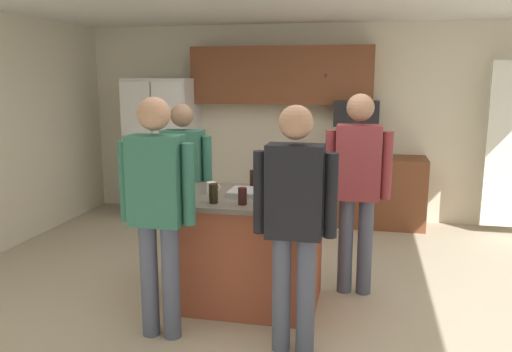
# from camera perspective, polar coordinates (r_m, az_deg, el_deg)

# --- Properties ---
(floor) EXTENTS (7.04, 7.04, 0.00)m
(floor) POSITION_cam_1_polar(r_m,az_deg,el_deg) (4.70, 2.04, -13.06)
(floor) COLOR #B7A88E
(floor) RESTS_ON ground
(back_wall) EXTENTS (6.40, 0.10, 2.60)m
(back_wall) POSITION_cam_1_polar(r_m,az_deg,el_deg) (7.09, 6.23, 5.95)
(back_wall) COLOR beige
(back_wall) RESTS_ON ground
(cabinet_run_upper) EXTENTS (2.40, 0.38, 0.75)m
(cabinet_run_upper) POSITION_cam_1_polar(r_m,az_deg,el_deg) (6.92, 2.80, 11.06)
(cabinet_run_upper) COLOR brown
(cabinet_run_lower) EXTENTS (1.80, 0.63, 0.90)m
(cabinet_run_lower) POSITION_cam_1_polar(r_m,az_deg,el_deg) (6.87, 10.77, -1.53)
(cabinet_run_lower) COLOR brown
(cabinet_run_lower) RESTS_ON ground
(refrigerator) EXTENTS (0.89, 0.76, 1.89)m
(refrigerator) POSITION_cam_1_polar(r_m,az_deg,el_deg) (7.23, -10.20, 3.10)
(refrigerator) COLOR white
(refrigerator) RESTS_ON ground
(microwave_over_range) EXTENTS (0.56, 0.40, 0.32)m
(microwave_over_range) POSITION_cam_1_polar(r_m,az_deg,el_deg) (6.74, 11.08, 6.83)
(microwave_over_range) COLOR black
(kitchen_island) EXTENTS (1.31, 0.95, 0.94)m
(kitchen_island) POSITION_cam_1_polar(r_m,az_deg,el_deg) (4.41, -0.85, -8.07)
(kitchen_island) COLOR #9E4C33
(kitchen_island) RESTS_ON ground
(person_elder_center) EXTENTS (0.57, 0.23, 1.78)m
(person_elder_center) POSITION_cam_1_polar(r_m,az_deg,el_deg) (3.75, -10.89, -2.80)
(person_elder_center) COLOR #4C5166
(person_elder_center) RESTS_ON ground
(person_guest_by_door) EXTENTS (0.57, 0.23, 1.73)m
(person_guest_by_door) POSITION_cam_1_polar(r_m,az_deg,el_deg) (3.49, 4.30, -4.16)
(person_guest_by_door) COLOR #4C5166
(person_guest_by_door) RESTS_ON ground
(person_guest_right) EXTENTS (0.57, 0.22, 1.66)m
(person_guest_right) POSITION_cam_1_polar(r_m,az_deg,el_deg) (4.99, -8.02, -0.16)
(person_guest_right) COLOR #4C5166
(person_guest_right) RESTS_ON ground
(person_guest_left) EXTENTS (0.57, 0.23, 1.77)m
(person_guest_left) POSITION_cam_1_polar(r_m,az_deg,el_deg) (4.54, 11.19, -0.44)
(person_guest_left) COLOR #4C5166
(person_guest_left) RESTS_ON ground
(glass_stout_tall) EXTENTS (0.07, 0.07, 0.13)m
(glass_stout_tall) POSITION_cam_1_polar(r_m,az_deg,el_deg) (3.97, -1.51, -2.25)
(glass_stout_tall) COLOR black
(glass_stout_tall) RESTS_ON kitchen_island
(mug_ceramic_white) EXTENTS (0.13, 0.09, 0.11)m
(mug_ceramic_white) POSITION_cam_1_polar(r_m,az_deg,el_deg) (4.44, 3.88, -0.99)
(mug_ceramic_white) COLOR white
(mug_ceramic_white) RESTS_ON kitchen_island
(glass_pilsner) EXTENTS (0.06, 0.06, 0.16)m
(glass_pilsner) POSITION_cam_1_polar(r_m,az_deg,el_deg) (4.55, -0.32, -0.35)
(glass_pilsner) COLOR black
(glass_pilsner) RESTS_ON kitchen_island
(tumbler_amber) EXTENTS (0.07, 0.07, 0.15)m
(tumbler_amber) POSITION_cam_1_polar(r_m,az_deg,el_deg) (4.02, -4.73, -1.94)
(tumbler_amber) COLOR black
(tumbler_amber) RESTS_ON kitchen_island
(mug_blue_stoneware) EXTENTS (0.12, 0.08, 0.10)m
(mug_blue_stoneware) POSITION_cam_1_polar(r_m,az_deg,el_deg) (4.36, -4.93, -1.30)
(mug_blue_stoneware) COLOR white
(mug_blue_stoneware) RESTS_ON kitchen_island
(serving_tray) EXTENTS (0.44, 0.30, 0.04)m
(serving_tray) POSITION_cam_1_polar(r_m,az_deg,el_deg) (4.29, -0.00, -1.86)
(serving_tray) COLOR #B7B7BC
(serving_tray) RESTS_ON kitchen_island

